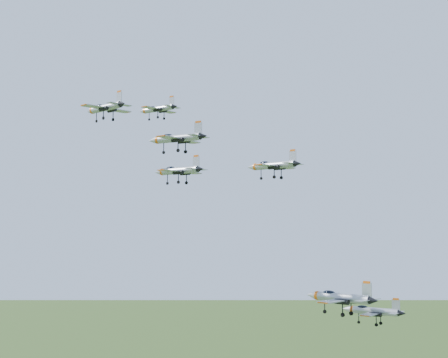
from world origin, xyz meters
The scene contains 7 objects.
jet_lead centered at (-15.75, 11.02, 144.16)m, with size 11.73×9.65×3.14m.
jet_left_high centered at (3.31, -3.48, 134.10)m, with size 13.68×11.39×3.66m.
jet_right_high centered at (-4.29, -14.67, 139.17)m, with size 11.93×9.91×3.19m.
jet_left_low centered at (19.11, 5.65, 128.68)m, with size 12.36×10.19×3.31m.
jet_right_low centered at (11.87, -12.43, 126.82)m, with size 11.12×9.12×2.98m.
jet_trail centered at (35.39, 0.16, 106.09)m, with size 13.56×11.27×3.62m.
jet_extra centered at (37.65, 7.21, 103.41)m, with size 11.12×9.18×2.97m.
Camera 1 is at (82.48, -90.50, 117.31)m, focal length 50.00 mm.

